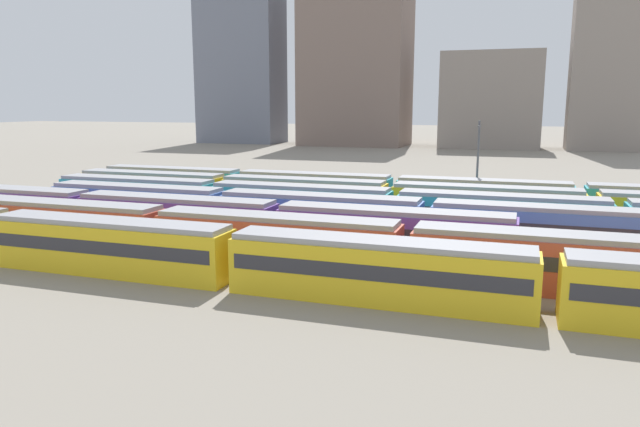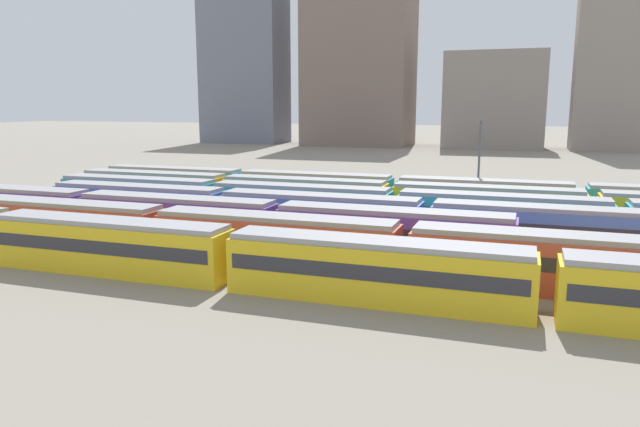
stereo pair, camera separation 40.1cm
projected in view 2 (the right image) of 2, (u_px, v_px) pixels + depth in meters
ground_plane at (146, 223)px, 58.28m from camera, size 600.00×600.00×0.00m
train_track_0 at (231, 257)px, 37.74m from camera, size 74.70×3.06×3.75m
train_track_2 at (176, 218)px, 50.86m from camera, size 55.80×3.06×3.75m
train_track_3 at (427, 222)px, 49.01m from camera, size 74.70×3.06×3.75m
train_track_4 at (501, 215)px, 52.01m from camera, size 93.60×3.06×3.75m
train_track_5 at (390, 200)px, 60.41m from camera, size 74.70×3.06×3.75m
train_track_6 at (483, 197)px, 62.38m from camera, size 93.60×3.06×3.75m
catenary_pole_1 at (479, 161)px, 64.96m from camera, size 0.24×3.20×9.78m
distant_building_0 at (245, 72)px, 180.47m from camera, size 24.73×13.98×43.06m
distant_building_1 at (359, 60)px, 168.28m from camera, size 29.57×20.25×48.10m
distant_building_2 at (495, 100)px, 158.17m from camera, size 25.93×15.46×25.31m
distant_building_3 at (614, 52)px, 146.99m from camera, size 17.79×12.84×49.05m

